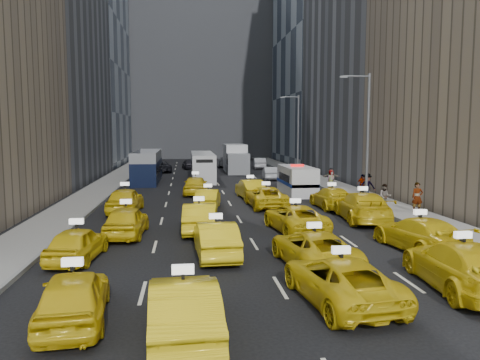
{
  "coord_description": "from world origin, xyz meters",
  "views": [
    {
      "loc": [
        -3.06,
        -18.83,
        5.22
      ],
      "look_at": [
        0.39,
        10.92,
        2.0
      ],
      "focal_mm": 35.0,
      "sensor_mm": 36.0,
      "label": 1
    }
  ],
  "objects_px": {
    "taxi_2": "(340,280)",
    "city_bus": "(203,166)",
    "taxi_0": "(74,296)",
    "taxi_1": "(183,309)",
    "box_truck": "(236,159)",
    "taxi_3": "(461,266)",
    "double_decker": "(147,167)",
    "pedestrian_0": "(417,197)",
    "nypd_van": "(297,181)"
  },
  "relations": [
    {
      "from": "box_truck",
      "to": "city_bus",
      "type": "bearing_deg",
      "value": -111.67
    },
    {
      "from": "city_bus",
      "to": "double_decker",
      "type": "bearing_deg",
      "value": -162.75
    },
    {
      "from": "nypd_van",
      "to": "box_truck",
      "type": "bearing_deg",
      "value": 91.27
    },
    {
      "from": "taxi_0",
      "to": "box_truck",
      "type": "relative_size",
      "value": 0.56
    },
    {
      "from": "taxi_2",
      "to": "city_bus",
      "type": "bearing_deg",
      "value": -92.08
    },
    {
      "from": "double_decker",
      "to": "box_truck",
      "type": "distance_m",
      "value": 13.65
    },
    {
      "from": "nypd_van",
      "to": "pedestrian_0",
      "type": "xyz_separation_m",
      "value": [
        5.24,
        -9.8,
        -0.03
      ]
    },
    {
      "from": "taxi_1",
      "to": "taxi_2",
      "type": "relative_size",
      "value": 0.94
    },
    {
      "from": "taxi_2",
      "to": "taxi_1",
      "type": "bearing_deg",
      "value": 16.28
    },
    {
      "from": "taxi_1",
      "to": "nypd_van",
      "type": "height_order",
      "value": "nypd_van"
    },
    {
      "from": "nypd_van",
      "to": "taxi_0",
      "type": "bearing_deg",
      "value": -123.14
    },
    {
      "from": "nypd_van",
      "to": "taxi_3",
      "type": "bearing_deg",
      "value": -96.93
    },
    {
      "from": "taxi_0",
      "to": "city_bus",
      "type": "bearing_deg",
      "value": -103.46
    },
    {
      "from": "taxi_3",
      "to": "double_decker",
      "type": "xyz_separation_m",
      "value": [
        -12.79,
        33.84,
        0.71
      ]
    },
    {
      "from": "nypd_van",
      "to": "city_bus",
      "type": "xyz_separation_m",
      "value": [
        -7.22,
        12.26,
        0.28
      ]
    },
    {
      "from": "pedestrian_0",
      "to": "taxi_0",
      "type": "bearing_deg",
      "value": -130.3
    },
    {
      "from": "taxi_0",
      "to": "taxi_1",
      "type": "distance_m",
      "value": 3.25
    },
    {
      "from": "taxi_1",
      "to": "box_truck",
      "type": "distance_m",
      "value": 46.21
    },
    {
      "from": "taxi_3",
      "to": "pedestrian_0",
      "type": "xyz_separation_m",
      "value": [
        5.29,
        13.2,
        0.27
      ]
    },
    {
      "from": "taxi_2",
      "to": "pedestrian_0",
      "type": "xyz_separation_m",
      "value": [
        9.59,
        13.83,
        0.37
      ]
    },
    {
      "from": "taxi_2",
      "to": "box_truck",
      "type": "height_order",
      "value": "box_truck"
    },
    {
      "from": "taxi_1",
      "to": "taxi_2",
      "type": "distance_m",
      "value": 5.12
    },
    {
      "from": "taxi_0",
      "to": "city_bus",
      "type": "relative_size",
      "value": 0.39
    },
    {
      "from": "city_bus",
      "to": "box_truck",
      "type": "distance_m",
      "value": 9.02
    },
    {
      "from": "taxi_0",
      "to": "box_truck",
      "type": "height_order",
      "value": "box_truck"
    },
    {
      "from": "taxi_0",
      "to": "taxi_1",
      "type": "relative_size",
      "value": 0.91
    },
    {
      "from": "taxi_3",
      "to": "city_bus",
      "type": "relative_size",
      "value": 0.51
    },
    {
      "from": "double_decker",
      "to": "pedestrian_0",
      "type": "xyz_separation_m",
      "value": [
        18.08,
        -20.64,
        -0.44
      ]
    },
    {
      "from": "taxi_2",
      "to": "box_truck",
      "type": "xyz_separation_m",
      "value": [
        1.49,
        43.79,
        0.98
      ]
    },
    {
      "from": "taxi_3",
      "to": "box_truck",
      "type": "bearing_deg",
      "value": -81.1
    },
    {
      "from": "taxi_0",
      "to": "double_decker",
      "type": "xyz_separation_m",
      "value": [
        -0.82,
        35.12,
        0.78
      ]
    },
    {
      "from": "taxi_3",
      "to": "city_bus",
      "type": "height_order",
      "value": "city_bus"
    },
    {
      "from": "nypd_van",
      "to": "pedestrian_0",
      "type": "height_order",
      "value": "nypd_van"
    },
    {
      "from": "taxi_2",
      "to": "nypd_van",
      "type": "xyz_separation_m",
      "value": [
        4.35,
        23.64,
        0.4
      ]
    },
    {
      "from": "box_truck",
      "to": "taxi_1",
      "type": "bearing_deg",
      "value": -90.42
    },
    {
      "from": "double_decker",
      "to": "taxi_2",
      "type": "bearing_deg",
      "value": -83.97
    },
    {
      "from": "taxi_3",
      "to": "box_truck",
      "type": "distance_m",
      "value": 43.26
    },
    {
      "from": "city_bus",
      "to": "box_truck",
      "type": "xyz_separation_m",
      "value": [
        4.37,
        7.89,
        0.3
      ]
    },
    {
      "from": "nypd_van",
      "to": "box_truck",
      "type": "distance_m",
      "value": 20.36
    },
    {
      "from": "taxi_3",
      "to": "nypd_van",
      "type": "bearing_deg",
      "value": -84.94
    },
    {
      "from": "city_bus",
      "to": "pedestrian_0",
      "type": "distance_m",
      "value": 25.35
    },
    {
      "from": "box_truck",
      "to": "pedestrian_0",
      "type": "height_order",
      "value": "box_truck"
    },
    {
      "from": "taxi_1",
      "to": "nypd_van",
      "type": "relative_size",
      "value": 0.81
    },
    {
      "from": "double_decker",
      "to": "city_bus",
      "type": "height_order",
      "value": "double_decker"
    },
    {
      "from": "taxi_1",
      "to": "box_truck",
      "type": "height_order",
      "value": "box_truck"
    },
    {
      "from": "city_bus",
      "to": "taxi_0",
      "type": "bearing_deg",
      "value": -94.45
    },
    {
      "from": "taxi_3",
      "to": "box_truck",
      "type": "height_order",
      "value": "box_truck"
    },
    {
      "from": "taxi_0",
      "to": "taxi_2",
      "type": "relative_size",
      "value": 0.86
    },
    {
      "from": "taxi_2",
      "to": "taxi_3",
      "type": "height_order",
      "value": "taxi_3"
    },
    {
      "from": "taxi_0",
      "to": "taxi_1",
      "type": "bearing_deg",
      "value": 149.49
    }
  ]
}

